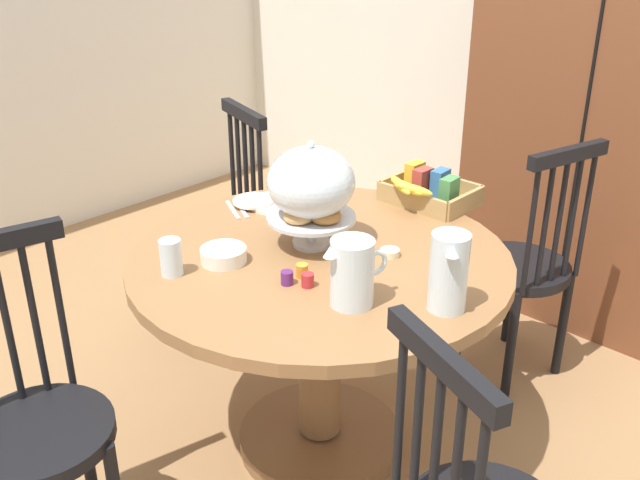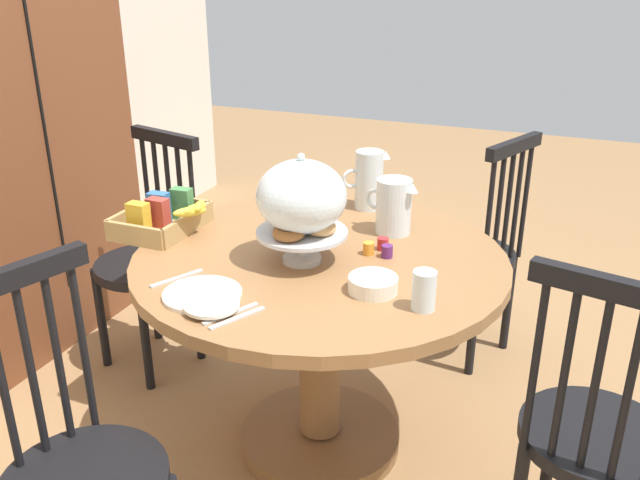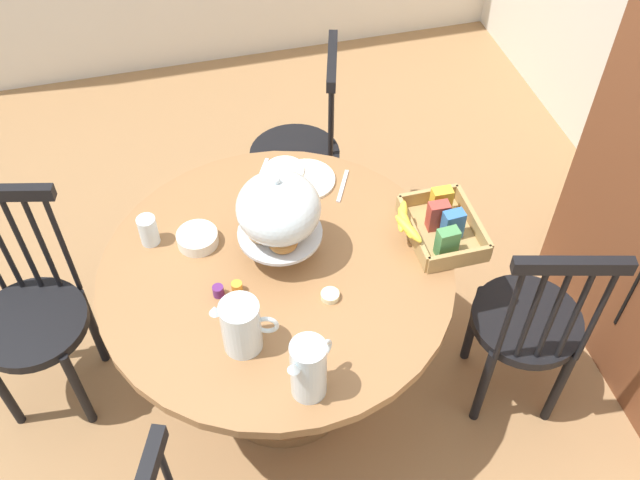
# 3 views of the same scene
# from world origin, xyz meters

# --- Properties ---
(ground_plane) EXTENTS (10.00, 10.00, 0.00)m
(ground_plane) POSITION_xyz_m (0.00, 0.00, 0.00)
(ground_plane) COLOR #997047
(wall_back) EXTENTS (4.80, 0.06, 2.60)m
(wall_back) POSITION_xyz_m (0.00, 1.83, 1.30)
(wall_back) COLOR silver
(wall_back) RESTS_ON ground_plane
(wooden_armoire) EXTENTS (1.18, 0.60, 1.96)m
(wooden_armoire) POSITION_xyz_m (0.18, 1.50, 0.98)
(wooden_armoire) COLOR brown
(wooden_armoire) RESTS_ON ground_plane
(dining_table) EXTENTS (1.18, 1.18, 0.74)m
(dining_table) POSITION_xyz_m (-0.05, -0.06, 0.52)
(dining_table) COLOR olive
(dining_table) RESTS_ON ground_plane
(windsor_chair_by_cabinet) EXTENTS (0.42, 0.42, 0.97)m
(windsor_chair_by_cabinet) POSITION_xyz_m (0.20, 0.80, 0.45)
(windsor_chair_by_cabinet) COLOR black
(windsor_chair_by_cabinet) RESTS_ON ground_plane
(windsor_chair_facing_door) EXTENTS (0.42, 0.42, 0.97)m
(windsor_chair_facing_door) POSITION_xyz_m (-0.89, 0.22, 0.45)
(windsor_chair_facing_door) COLOR black
(windsor_chair_facing_door) RESTS_ON ground_plane
(windsor_chair_far_side) EXTENTS (0.41, 0.42, 0.97)m
(windsor_chair_far_side) POSITION_xyz_m (-0.28, -0.92, 0.45)
(windsor_chair_far_side) COLOR black
(windsor_chair_far_side) RESTS_ON ground_plane
(pastry_stand_with_dome) EXTENTS (0.28, 0.28, 0.34)m
(pastry_stand_with_dome) POSITION_xyz_m (-0.11, -0.02, 0.94)
(pastry_stand_with_dome) COLOR silver
(pastry_stand_with_dome) RESTS_ON dining_table
(orange_juice_pitcher) EXTENTS (0.12, 0.20, 0.19)m
(orange_juice_pitcher) POSITION_xyz_m (0.22, -0.21, 0.83)
(orange_juice_pitcher) COLOR silver
(orange_juice_pitcher) RESTS_ON dining_table
(milk_pitcher) EXTENTS (0.13, 0.16, 0.22)m
(milk_pitcher) POSITION_xyz_m (0.42, -0.06, 0.84)
(milk_pitcher) COLOR silver
(milk_pitcher) RESTS_ON dining_table
(cereal_basket) EXTENTS (0.32, 0.30, 0.12)m
(cereal_basket) POSITION_xyz_m (-0.05, 0.52, 0.79)
(cereal_basket) COLOR tan
(cereal_basket) RESTS_ON dining_table
(china_plate_large) EXTENTS (0.22, 0.22, 0.01)m
(china_plate_large) POSITION_xyz_m (-0.43, 0.14, 0.75)
(china_plate_large) COLOR white
(china_plate_large) RESTS_ON dining_table
(china_plate_small) EXTENTS (0.15, 0.15, 0.01)m
(china_plate_small) POSITION_xyz_m (-0.49, 0.07, 0.76)
(china_plate_small) COLOR white
(china_plate_small) RESTS_ON china_plate_large
(cereal_bowl) EXTENTS (0.14, 0.14, 0.04)m
(cereal_bowl) POSITION_xyz_m (-0.23, -0.29, 0.76)
(cereal_bowl) COLOR white
(cereal_bowl) RESTS_ON dining_table
(drinking_glass) EXTENTS (0.06, 0.06, 0.11)m
(drinking_glass) POSITION_xyz_m (-0.27, -0.45, 0.80)
(drinking_glass) COLOR silver
(drinking_glass) RESTS_ON dining_table
(butter_dish) EXTENTS (0.06, 0.06, 0.02)m
(butter_dish) POSITION_xyz_m (0.11, 0.08, 0.75)
(butter_dish) COLOR beige
(butter_dish) RESTS_ON dining_table
(jam_jar_strawberry) EXTENTS (0.04, 0.04, 0.04)m
(jam_jar_strawberry) POSITION_xyz_m (0.07, -0.23, 0.76)
(jam_jar_strawberry) COLOR #B7282D
(jam_jar_strawberry) RESTS_ON dining_table
(jam_jar_apricot) EXTENTS (0.04, 0.04, 0.04)m
(jam_jar_apricot) POSITION_xyz_m (0.01, -0.20, 0.76)
(jam_jar_apricot) COLOR orange
(jam_jar_apricot) RESTS_ON dining_table
(jam_jar_grape) EXTENTS (0.04, 0.04, 0.04)m
(jam_jar_grape) POSITION_xyz_m (0.01, -0.26, 0.76)
(jam_jar_grape) COLOR #5B2366
(jam_jar_grape) RESTS_ON dining_table
(table_knife) EXTENTS (0.16, 0.09, 0.01)m
(table_knife) POSITION_xyz_m (-0.49, 0.01, 0.74)
(table_knife) COLOR silver
(table_knife) RESTS_ON dining_table
(dinner_fork) EXTENTS (0.16, 0.09, 0.01)m
(dinner_fork) POSITION_xyz_m (-0.51, -0.01, 0.74)
(dinner_fork) COLOR silver
(dinner_fork) RESTS_ON dining_table
(soup_spoon) EXTENTS (0.16, 0.09, 0.01)m
(soup_spoon) POSITION_xyz_m (-0.37, 0.26, 0.74)
(soup_spoon) COLOR silver
(soup_spoon) RESTS_ON dining_table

